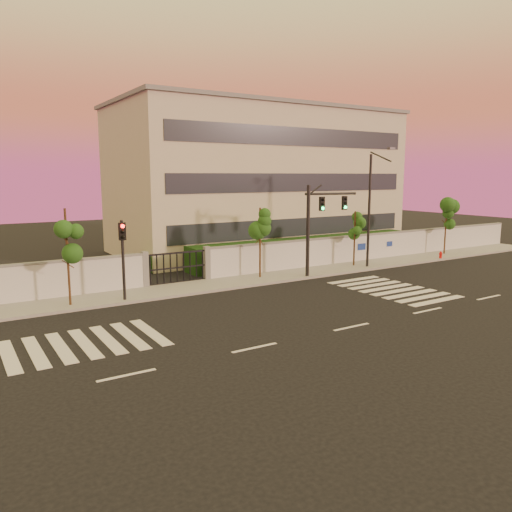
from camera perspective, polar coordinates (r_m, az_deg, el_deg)
name	(u,v)px	position (r m, az deg, el deg)	size (l,w,h in m)	color
ground	(351,327)	(22.38, 10.85, -7.98)	(120.00, 120.00, 0.00)	black
sidewalk	(233,282)	(30.60, -2.67, -3.02)	(60.00, 3.00, 0.15)	gray
perimeter_wall	(222,263)	(31.75, -3.86, -0.75)	(60.00, 0.36, 2.20)	silver
hedge_row	(217,259)	(34.67, -4.46, -0.34)	(41.00, 4.25, 1.80)	black
institutional_building	(257,180)	(44.39, 0.09, 8.70)	(24.40, 12.40, 12.25)	#BEB9A1
road_markings	(273,312)	(24.24, 1.98, -6.45)	(57.00, 7.62, 0.02)	silver
street_tree_c	(67,235)	(26.16, -20.83, 2.25)	(1.40, 1.12, 4.97)	#382314
street_tree_d	(260,227)	(31.35, 0.49, 3.35)	(1.53, 1.22, 4.55)	#382314
street_tree_e	(355,226)	(36.23, 11.24, 3.37)	(1.42, 1.13, 4.04)	#382314
street_tree_f	(446,215)	(43.79, 20.93, 4.40)	(1.53, 1.22, 4.54)	#382314
traffic_signal_main	(318,219)	(32.24, 7.04, 4.17)	(3.73, 0.94, 5.95)	black
traffic_signal_secondary	(123,251)	(26.47, -14.97, 0.59)	(0.33, 0.33, 4.30)	black
streetlight_east	(371,205)	(35.73, 13.02, 5.71)	(0.50, 2.01, 8.36)	black
fire_hydrant	(441,256)	(41.50, 20.34, 0.03)	(0.26, 0.26, 0.69)	red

